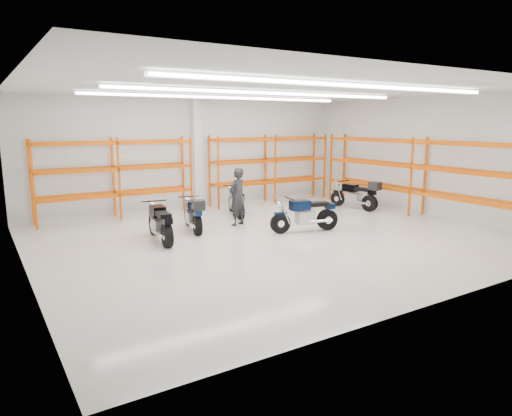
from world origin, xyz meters
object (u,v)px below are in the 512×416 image
motorcycle_back_a (160,224)px  motorcycle_back_d (357,195)px  structural_column (197,154)px  motorcycle_back_b (193,215)px  standing_man (237,197)px  motorcycle_back_c (236,202)px  motorcycle_main (307,215)px

motorcycle_back_a → motorcycle_back_d: 8.70m
structural_column → motorcycle_back_b: bearing=-116.7°
motorcycle_back_a → standing_man: standing_man is taller
motorcycle_back_c → structural_column: bearing=105.6°
motorcycle_back_b → structural_column: structural_column is taller
motorcycle_main → motorcycle_back_a: size_ratio=0.99×
motorcycle_main → motorcycle_back_d: motorcycle_back_d is taller
motorcycle_back_c → structural_column: (-0.61, 2.18, 1.73)m
motorcycle_main → standing_man: (-1.48, 2.03, 0.46)m
motorcycle_back_b → motorcycle_back_c: 2.89m
structural_column → motorcycle_main: bearing=-77.1°
motorcycle_main → structural_column: bearing=102.9°
motorcycle_main → motorcycle_back_b: 3.73m
motorcycle_back_b → motorcycle_back_c: bearing=31.5°
motorcycle_back_c → structural_column: structural_column is taller
motorcycle_back_a → standing_man: bearing=13.3°
motorcycle_back_d → motorcycle_back_a: bearing=-175.7°
motorcycle_back_d → standing_man: bearing=179.2°
motorcycle_back_a → structural_column: bearing=53.5°
motorcycle_main → motorcycle_back_a: same height
standing_man → motorcycle_back_b: bearing=-20.7°
structural_column → motorcycle_back_d: bearing=-34.5°
motorcycle_back_c → motorcycle_back_d: size_ratio=0.93×
motorcycle_back_d → structural_column: structural_column is taller
motorcycle_back_a → standing_man: (3.06, 0.72, 0.46)m
motorcycle_back_c → motorcycle_back_d: bearing=-17.8°
standing_man → motorcycle_back_a: bearing=-8.4°
motorcycle_back_b → standing_man: standing_man is taller
motorcycle_back_a → motorcycle_back_b: bearing=26.5°
motorcycle_back_c → standing_man: (-0.79, -1.48, 0.48)m
motorcycle_back_d → structural_column: (-5.44, 3.73, 1.67)m
standing_man → motorcycle_back_c: bearing=-139.8°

